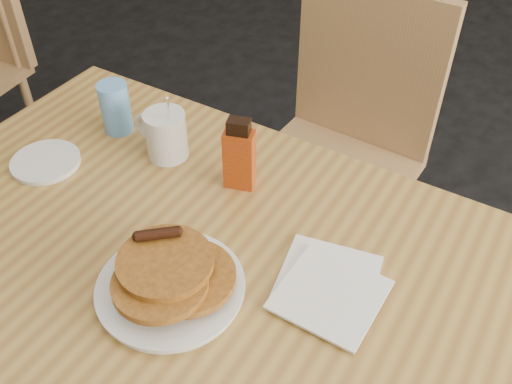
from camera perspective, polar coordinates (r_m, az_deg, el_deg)
main_table at (r=1.15m, az=-7.30°, el=-6.31°), size 1.31×0.91×0.75m
chair_main_far at (r=1.70m, az=9.12°, el=6.37°), size 0.44×0.44×0.98m
pancake_plate at (r=1.02m, az=-8.58°, el=-8.70°), size 0.27×0.27×0.10m
coffee_mug at (r=1.30m, az=-9.09°, el=5.77°), size 0.13×0.09×0.17m
syrup_bottle at (r=1.19m, az=-1.67°, el=3.63°), size 0.07×0.06×0.17m
napkin_stack at (r=1.04m, az=7.30°, el=-9.38°), size 0.21×0.22×0.01m
blue_tumbler at (r=1.40m, az=-13.87°, el=8.19°), size 0.07×0.07×0.12m
side_saucer at (r=1.37m, az=-20.29°, el=2.85°), size 0.20×0.20×0.01m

